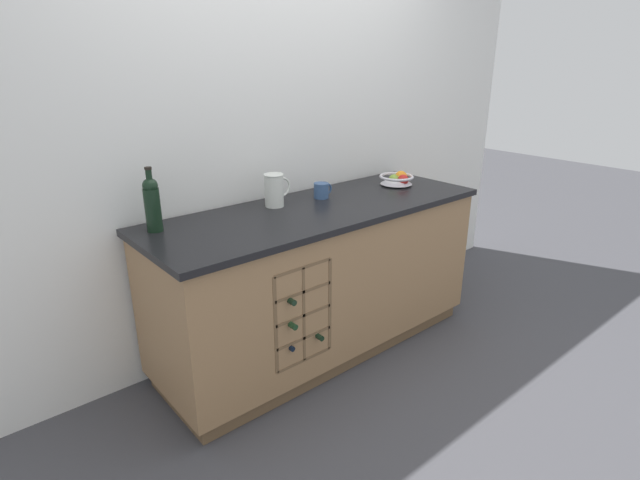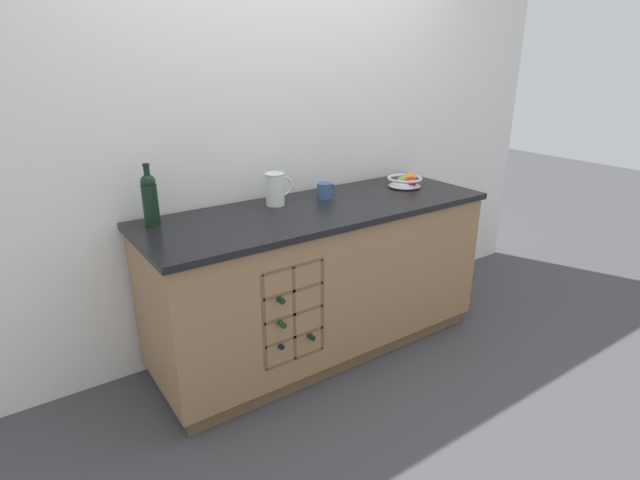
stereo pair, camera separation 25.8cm
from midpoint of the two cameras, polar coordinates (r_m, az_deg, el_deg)
ground_plane at (r=3.16m, az=-2.39°, el=-12.06°), size 14.00×14.00×0.00m
back_wall at (r=3.03m, az=-7.48°, el=12.20°), size 4.40×0.06×2.55m
kitchen_island at (r=2.94m, az=-2.55°, el=-4.57°), size 2.01×0.72×0.90m
fruit_bowl at (r=3.27m, az=6.59°, el=6.94°), size 0.22×0.22×0.09m
white_pitcher at (r=2.80m, az=-7.87°, el=5.72°), size 0.17×0.11×0.18m
ceramic_mug at (r=2.95m, az=-2.32°, el=5.65°), size 0.13×0.09×0.09m
standing_wine_bottle at (r=2.53m, az=-21.45°, el=3.92°), size 0.08×0.08×0.31m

